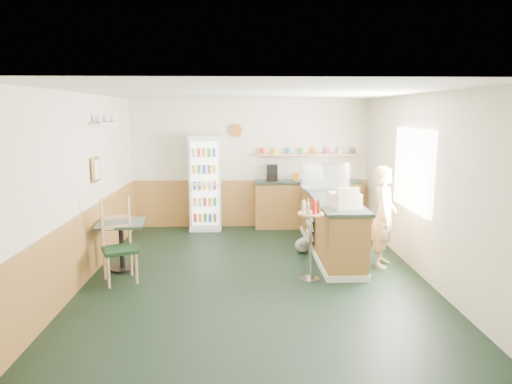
{
  "coord_description": "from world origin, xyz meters",
  "views": [
    {
      "loc": [
        -0.19,
        -6.61,
        2.43
      ],
      "look_at": [
        0.04,
        0.6,
        1.16
      ],
      "focal_mm": 32.0,
      "sensor_mm": 36.0,
      "label": 1
    }
  ],
  "objects_px": {
    "shopkeeper": "(384,217)",
    "cash_register": "(344,200)",
    "condiment_stand": "(311,228)",
    "display_case": "(325,177)",
    "drinks_fridge": "(205,183)",
    "cafe_chair": "(121,238)",
    "cafe_table": "(121,236)"
  },
  "relations": [
    {
      "from": "cash_register",
      "to": "drinks_fridge",
      "type": "bearing_deg",
      "value": 116.64
    },
    {
      "from": "display_case",
      "to": "cafe_table",
      "type": "bearing_deg",
      "value": -157.52
    },
    {
      "from": "condiment_stand",
      "to": "cafe_table",
      "type": "bearing_deg",
      "value": 169.78
    },
    {
      "from": "condiment_stand",
      "to": "display_case",
      "type": "bearing_deg",
      "value": 74.1
    },
    {
      "from": "drinks_fridge",
      "to": "condiment_stand",
      "type": "distance_m",
      "value": 3.48
    },
    {
      "from": "cash_register",
      "to": "cafe_table",
      "type": "distance_m",
      "value": 3.46
    },
    {
      "from": "shopkeeper",
      "to": "cafe_chair",
      "type": "bearing_deg",
      "value": 117.79
    },
    {
      "from": "cash_register",
      "to": "shopkeeper",
      "type": "height_order",
      "value": "shopkeeper"
    },
    {
      "from": "display_case",
      "to": "condiment_stand",
      "type": "bearing_deg",
      "value": -105.9
    },
    {
      "from": "cash_register",
      "to": "cafe_chair",
      "type": "relative_size",
      "value": 0.34
    },
    {
      "from": "display_case",
      "to": "cafe_table",
      "type": "xyz_separation_m",
      "value": [
        -3.4,
        -1.41,
        -0.72
      ]
    },
    {
      "from": "condiment_stand",
      "to": "cafe_table",
      "type": "height_order",
      "value": "condiment_stand"
    },
    {
      "from": "shopkeeper",
      "to": "condiment_stand",
      "type": "distance_m",
      "value": 1.38
    },
    {
      "from": "condiment_stand",
      "to": "cafe_chair",
      "type": "xyz_separation_m",
      "value": [
        -2.75,
        0.11,
        -0.16
      ]
    },
    {
      "from": "display_case",
      "to": "cafe_table",
      "type": "relative_size",
      "value": 1.12
    },
    {
      "from": "display_case",
      "to": "cash_register",
      "type": "height_order",
      "value": "display_case"
    },
    {
      "from": "display_case",
      "to": "condiment_stand",
      "type": "relative_size",
      "value": 0.74
    },
    {
      "from": "drinks_fridge",
      "to": "display_case",
      "type": "relative_size",
      "value": 2.27
    },
    {
      "from": "cafe_table",
      "to": "cafe_chair",
      "type": "distance_m",
      "value": 0.43
    },
    {
      "from": "shopkeeper",
      "to": "condiment_stand",
      "type": "xyz_separation_m",
      "value": [
        -1.25,
        -0.58,
        -0.02
      ]
    },
    {
      "from": "display_case",
      "to": "shopkeeper",
      "type": "bearing_deg",
      "value": -62.43
    },
    {
      "from": "condiment_stand",
      "to": "drinks_fridge",
      "type": "bearing_deg",
      "value": 120.09
    },
    {
      "from": "drinks_fridge",
      "to": "display_case",
      "type": "height_order",
      "value": "drinks_fridge"
    },
    {
      "from": "shopkeeper",
      "to": "cash_register",
      "type": "bearing_deg",
      "value": 132.19
    },
    {
      "from": "cafe_table",
      "to": "display_case",
      "type": "bearing_deg",
      "value": 22.48
    },
    {
      "from": "shopkeeper",
      "to": "display_case",
      "type": "bearing_deg",
      "value": 48.6
    },
    {
      "from": "display_case",
      "to": "condiment_stand",
      "type": "distance_m",
      "value": 2.05
    },
    {
      "from": "drinks_fridge",
      "to": "display_case",
      "type": "xyz_separation_m",
      "value": [
        2.29,
        -1.08,
        0.27
      ]
    },
    {
      "from": "display_case",
      "to": "drinks_fridge",
      "type": "bearing_deg",
      "value": 154.7
    },
    {
      "from": "condiment_stand",
      "to": "cash_register",
      "type": "bearing_deg",
      "value": 29.5
    },
    {
      "from": "display_case",
      "to": "shopkeeper",
      "type": "relative_size",
      "value": 0.54
    },
    {
      "from": "cash_register",
      "to": "shopkeeper",
      "type": "xyz_separation_m",
      "value": [
        0.7,
        0.27,
        -0.32
      ]
    }
  ]
}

